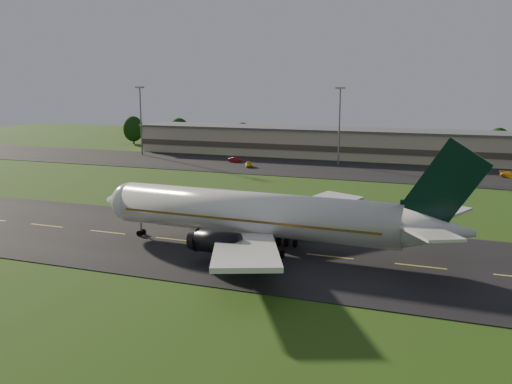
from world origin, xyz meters
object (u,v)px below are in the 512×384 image
(light_mast_west, at_px, (141,112))
(service_vehicle_a, at_px, (249,164))
(service_vehicle_c, at_px, (435,172))
(service_vehicle_b, at_px, (235,160))
(light_mast_centre, at_px, (340,117))
(service_vehicle_d, at_px, (511,175))
(terminal, at_px, (356,144))
(airliner, at_px, (260,215))

(light_mast_west, height_order, service_vehicle_a, light_mast_west)
(service_vehicle_a, distance_m, service_vehicle_c, 45.86)
(light_mast_west, relative_size, service_vehicle_b, 5.36)
(service_vehicle_a, bearing_deg, light_mast_west, 138.17)
(light_mast_centre, bearing_deg, service_vehicle_b, -170.47)
(service_vehicle_b, relative_size, service_vehicle_d, 0.76)
(service_vehicle_a, bearing_deg, service_vehicle_b, 108.44)
(service_vehicle_a, xyz_separation_m, service_vehicle_d, (62.21, 5.37, 0.03))
(terminal, relative_size, light_mast_centre, 7.13)
(service_vehicle_c, bearing_deg, service_vehicle_b, -166.04)
(airliner, bearing_deg, service_vehicle_d, 66.82)
(terminal, xyz_separation_m, service_vehicle_c, (23.52, -23.56, -3.25))
(airliner, height_order, light_mast_centre, light_mast_centre)
(light_mast_centre, xyz_separation_m, service_vehicle_d, (41.51, -6.73, -11.91))
(light_mast_west, bearing_deg, service_vehicle_b, -8.19)
(service_vehicle_a, distance_m, service_vehicle_d, 62.44)
(service_vehicle_b, xyz_separation_m, service_vehicle_c, (52.61, -2.73, 0.02))
(light_mast_west, xyz_separation_m, light_mast_centre, (60.00, 0.00, 0.00))
(airliner, xyz_separation_m, service_vehicle_a, (-28.43, 67.92, -3.87))
(service_vehicle_b, bearing_deg, light_mast_centre, -90.91)
(light_mast_centre, xyz_separation_m, service_vehicle_c, (24.92, -7.38, -12.00))
(service_vehicle_a, distance_m, service_vehicle_b, 10.22)
(service_vehicle_b, bearing_deg, terminal, -64.83)
(terminal, xyz_separation_m, service_vehicle_b, (-29.09, -20.83, -3.27))
(light_mast_west, bearing_deg, service_vehicle_a, -17.12)
(airliner, distance_m, service_vehicle_d, 80.80)
(light_mast_west, bearing_deg, service_vehicle_d, -3.79)
(terminal, distance_m, service_vehicle_b, 35.93)
(light_mast_centre, bearing_deg, service_vehicle_a, -149.68)
(airliner, distance_m, light_mast_centre, 80.80)
(service_vehicle_b, height_order, service_vehicle_d, service_vehicle_d)
(terminal, bearing_deg, light_mast_west, -165.24)
(service_vehicle_c, height_order, service_vehicle_d, service_vehicle_d)
(light_mast_centre, bearing_deg, airliner, -84.48)
(light_mast_centre, relative_size, service_vehicle_d, 4.08)
(airliner, xyz_separation_m, light_mast_west, (-67.73, 80.02, 8.08))
(service_vehicle_c, bearing_deg, light_mast_west, -168.04)
(service_vehicle_a, relative_size, service_vehicle_c, 0.88)
(light_mast_west, xyz_separation_m, service_vehicle_d, (101.51, -6.73, -11.91))
(airliner, relative_size, light_mast_west, 2.52)
(service_vehicle_b, distance_m, service_vehicle_d, 69.23)
(light_mast_centre, distance_m, service_vehicle_b, 30.54)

